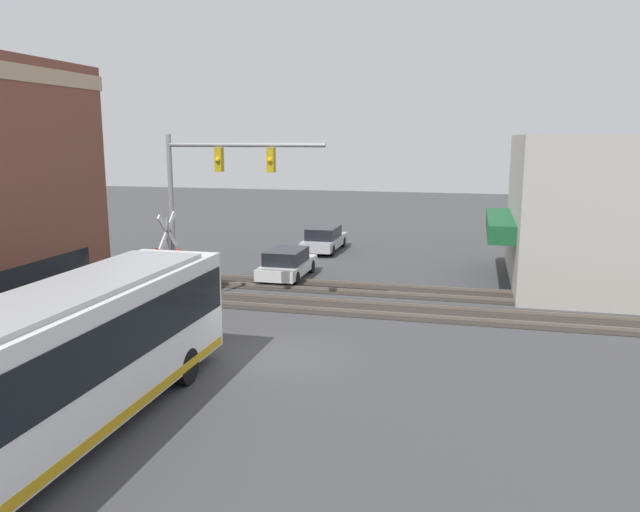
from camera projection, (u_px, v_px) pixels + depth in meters
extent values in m
plane|color=#424244|center=(275.00, 356.00, 19.12)|extent=(120.00, 120.00, 0.00)
cube|color=#B2ADA3|center=(597.00, 211.00, 28.07)|extent=(10.31, 7.27, 6.73)
cube|color=#19592D|center=(500.00, 225.00, 29.20)|extent=(7.22, 1.20, 0.80)
cube|color=white|center=(59.00, 362.00, 13.42)|extent=(11.76, 2.55, 2.83)
cube|color=black|center=(58.00, 344.00, 13.34)|extent=(11.52, 2.59, 1.19)
cube|color=gold|center=(64.00, 416.00, 13.66)|extent=(11.52, 2.58, 0.24)
cube|color=#A5A8AA|center=(54.00, 296.00, 13.15)|extent=(9.99, 2.17, 0.12)
cylinder|color=black|center=(148.00, 363.00, 17.18)|extent=(1.00, 2.57, 1.00)
cylinder|color=gray|center=(172.00, 221.00, 24.47)|extent=(0.20, 0.20, 6.74)
cylinder|color=gray|center=(245.00, 145.00, 23.18)|extent=(0.16, 6.19, 0.16)
cube|color=gold|center=(219.00, 160.00, 23.53)|extent=(0.30, 0.27, 0.90)
sphere|color=yellow|center=(217.00, 160.00, 23.37)|extent=(0.20, 0.20, 0.20)
cube|color=gold|center=(271.00, 160.00, 23.04)|extent=(0.30, 0.27, 0.90)
sphere|color=yellow|center=(270.00, 160.00, 22.88)|extent=(0.20, 0.20, 0.20)
cylinder|color=gray|center=(169.00, 265.00, 23.97)|extent=(0.14, 0.14, 3.60)
cube|color=white|center=(167.00, 231.00, 23.72)|extent=(1.41, 0.06, 1.41)
cube|color=white|center=(167.00, 231.00, 23.72)|extent=(1.41, 0.06, 1.41)
cylinder|color=#38383A|center=(168.00, 252.00, 23.87)|extent=(0.08, 0.90, 0.08)
sphere|color=red|center=(178.00, 253.00, 23.72)|extent=(0.28, 0.28, 0.28)
sphere|color=red|center=(157.00, 252.00, 23.93)|extent=(0.28, 0.28, 0.28)
cube|color=#332D28|center=(322.00, 306.00, 24.84)|extent=(2.60, 60.00, 0.03)
cube|color=#6B6056|center=(317.00, 309.00, 24.14)|extent=(0.07, 60.00, 0.15)
cube|color=#6B6056|center=(326.00, 300.00, 25.51)|extent=(0.07, 60.00, 0.15)
cube|color=#332D28|center=(339.00, 287.00, 27.89)|extent=(2.60, 60.00, 0.03)
cube|color=#6B6056|center=(335.00, 290.00, 27.19)|extent=(0.07, 60.00, 0.15)
cube|color=#6B6056|center=(342.00, 283.00, 28.56)|extent=(0.07, 60.00, 0.15)
cube|color=silver|center=(288.00, 267.00, 29.77)|extent=(4.45, 1.80, 0.52)
cube|color=black|center=(286.00, 256.00, 29.45)|extent=(2.45, 1.62, 0.64)
cylinder|color=black|center=(296.00, 266.00, 31.12)|extent=(0.64, 1.82, 0.64)
cylinder|color=black|center=(279.00, 277.00, 28.49)|extent=(0.64, 1.82, 0.64)
cube|color=#B7B7BC|center=(325.00, 242.00, 36.93)|extent=(4.87, 1.80, 0.55)
cube|color=black|center=(324.00, 232.00, 36.58)|extent=(2.68, 1.62, 0.66)
cylinder|color=black|center=(330.00, 241.00, 38.40)|extent=(0.64, 1.82, 0.64)
cylinder|color=black|center=(318.00, 250.00, 35.53)|extent=(0.64, 1.82, 0.64)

